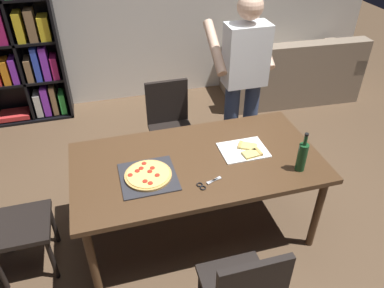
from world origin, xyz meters
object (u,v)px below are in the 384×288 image
dining_table (197,167)px  couch (291,76)px  wine_bottle (302,156)px  pepperoni_pizza_on_tray (148,176)px  chair_left_end (5,220)px  kitchen_scissors (206,184)px  chair_far_side (170,121)px  bookshelf (0,42)px  person_serving_pizza (243,78)px

dining_table → couch: couch is taller
couch → wine_bottle: 2.64m
pepperoni_pizza_on_tray → wine_bottle: 1.11m
chair_left_end → kitchen_scissors: bearing=-11.2°
dining_table → chair_left_end: 1.44m
chair_far_side → pepperoni_pizza_on_tray: (-0.39, -1.07, 0.25)m
bookshelf → wine_bottle: 3.54m
bookshelf → wine_bottle: size_ratio=6.17×
wine_bottle → chair_left_end: bearing=172.0°
couch → kitchen_scissors: (-1.92, -2.26, 0.45)m
dining_table → person_serving_pizza: (0.66, 0.76, 0.31)m
bookshelf → pepperoni_pizza_on_tray: bearing=-63.5°
chair_left_end → pepperoni_pizza_on_tray: 1.07m
chair_far_side → kitchen_scissors: size_ratio=4.54×
person_serving_pizza → chair_left_end: bearing=-160.0°
chair_far_side → wine_bottle: wine_bottle is taller
kitchen_scissors → couch: bearing=49.8°
bookshelf → person_serving_pizza: 2.80m
dining_table → chair_far_side: bearing=90.0°
couch → bookshelf: (-3.52, 0.39, 0.68)m
person_serving_pizza → wine_bottle: bearing=-88.0°
bookshelf → chair_far_side: bearing=-40.7°
dining_table → chair_left_end: size_ratio=2.09×
dining_table → couch: 2.77m
couch → bookshelf: size_ratio=0.90×
chair_far_side → kitchen_scissors: chair_far_side is taller
chair_far_side → pepperoni_pizza_on_tray: size_ratio=2.27×
couch → pepperoni_pizza_on_tray: bearing=-137.7°
bookshelf → chair_left_end: bearing=-85.2°
dining_table → chair_left_end: chair_left_end is taller
couch → chair_far_side: bearing=-151.9°
dining_table → chair_far_side: 0.99m
bookshelf → pepperoni_pizza_on_tray: (1.23, -2.47, -0.22)m
chair_far_side → person_serving_pizza: size_ratio=0.51×
person_serving_pizza → pepperoni_pizza_on_tray: 1.37m
dining_table → pepperoni_pizza_on_tray: bearing=-166.7°
dining_table → wine_bottle: size_ratio=5.95×
pepperoni_pizza_on_tray → kitchen_scissors: size_ratio=2.00×
chair_far_side → couch: (1.90, 1.01, -0.21)m
pepperoni_pizza_on_tray → wine_bottle: wine_bottle is taller
dining_table → bookshelf: 2.89m
chair_far_side → pepperoni_pizza_on_tray: bearing=-110.1°
kitchen_scissors → dining_table: bearing=86.1°
couch → wine_bottle: size_ratio=5.53×
dining_table → wine_bottle: bearing=-23.4°
chair_far_side → person_serving_pizza: 0.85m
chair_far_side → pepperoni_pizza_on_tray: 1.17m
chair_far_side → chair_left_end: size_ratio=1.00×
chair_left_end → bookshelf: bookshelf is taller
chair_left_end → person_serving_pizza: size_ratio=0.51×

